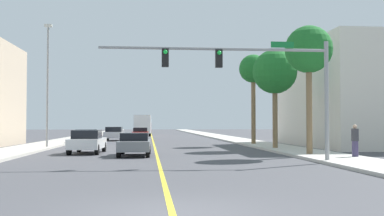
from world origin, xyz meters
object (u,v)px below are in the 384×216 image
Objects in this scene: traffic_signal_mast at (254,71)px; street_lamp at (48,79)px; car_silver at (114,134)px; palm_far at (253,71)px; palm_near at (309,51)px; palm_mid at (275,73)px; car_gray at (135,144)px; delivery_truck at (143,125)px; car_blue at (86,136)px; car_white at (87,141)px; car_red at (140,134)px; pedestrian at (355,141)px.

street_lamp is (-12.44, 14.15, 0.84)m from traffic_signal_mast.
palm_far is at bearing -42.30° from car_silver.
palm_near is at bearing -30.70° from street_lamp.
traffic_signal_mast is 1.48× the size of palm_near.
palm_mid reaches higher than traffic_signal_mast.
car_gray is at bearing 134.79° from traffic_signal_mast.
palm_mid is 38.71m from delivery_truck.
car_silver reaches higher than car_blue.
car_white is 1.08× the size of car_red.
delivery_truck is at bearing 102.74° from palm_near.
car_white reaches higher than car_red.
car_white is (-12.89, 3.96, -5.25)m from palm_near.
palm_far is at bearing 38.24° from car_white.
street_lamp is 16.85m from palm_far.
car_white is (-12.76, -2.66, -4.76)m from palm_mid.
palm_far is 1.90× the size of car_red.
delivery_truck is at bearing 90.54° from car_red.
palm_far is 16.57m from pedestrian.
street_lamp is at bearing -101.83° from car_silver.
car_red is (6.64, 16.87, -4.43)m from street_lamp.
car_blue is (-14.86, 18.17, -5.30)m from palm_near.
car_silver reaches higher than car_white.
delivery_truck is (4.94, 25.71, 0.96)m from car_blue.
street_lamp is 2.26× the size of car_silver.
car_silver is at bearing -104.04° from car_blue.
car_gray is (-9.72, -11.78, -5.70)m from palm_far.
car_red is (-9.82, 13.50, -5.65)m from palm_far.
car_silver is (2.04, 7.35, 0.07)m from car_blue.
traffic_signal_mast is 18.09m from palm_far.
palm_far is 32.50m from delivery_truck.
car_gray is at bearing -37.54° from car_white.
palm_far is 18.51m from car_silver.
car_red is (2.91, 22.78, -0.00)m from car_white.
car_gray is (6.74, -8.41, -4.48)m from street_lamp.
palm_mid is at bearing 119.94° from pedestrian.
traffic_signal_mast is 6.46× the size of pedestrian.
car_silver reaches higher than car_red.
street_lamp is at bearing 79.45° from car_blue.
delivery_truck reaches higher than pedestrian.
delivery_truck is at bearing 82.83° from car_silver.
palm_far is 16.73m from car_white.
car_blue is at bearing 147.74° from pedestrian.
car_red is at bearing 84.87° from car_white.
palm_far is at bearing 51.68° from car_gray.
car_red is at bearing 91.45° from car_gray.
street_lamp is at bearing -100.21° from delivery_truck.
car_blue is 14.35m from car_white.
palm_near is 1.80× the size of car_gray.
palm_near is 1.80× the size of car_silver.
palm_far is (-0.03, 6.62, 0.88)m from palm_mid.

